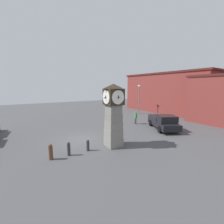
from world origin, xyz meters
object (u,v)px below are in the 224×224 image
bollard_near_tower (51,152)px  bollard_far_row (88,145)px  bollard_mid_row (69,149)px  pedestrian_near_bench (136,117)px  street_lamp_near_road (139,97)px  clock_tower (114,114)px  pickup_truck (163,122)px

bollard_near_tower → bollard_far_row: bollard_near_tower is taller
bollard_mid_row → pedestrian_near_bench: 11.67m
street_lamp_near_road → clock_tower: bearing=-47.6°
bollard_near_tower → pickup_truck: pickup_truck is taller
street_lamp_near_road → bollard_near_tower: bearing=-57.5°
bollard_near_tower → bollard_mid_row: 1.27m
bollard_mid_row → pedestrian_near_bench: (-5.05, 10.52, 0.44)m
bollard_far_row → clock_tower: bearing=86.0°
bollard_near_tower → street_lamp_near_road: street_lamp_near_road is taller
bollard_mid_row → bollard_far_row: size_ratio=1.15×
bollard_mid_row → pickup_truck: bearing=96.8°
pickup_truck → street_lamp_near_road: street_lamp_near_road is taller
pickup_truck → pedestrian_near_bench: 3.88m
bollard_near_tower → bollard_mid_row: bollard_near_tower is taller
bollard_near_tower → street_lamp_near_road: bearing=122.5°
bollard_mid_row → pickup_truck: pickup_truck is taller
bollard_near_tower → clock_tower: bearing=89.0°
bollard_mid_row → bollard_near_tower: bearing=-90.3°
bollard_near_tower → pedestrian_near_bench: 12.83m
pedestrian_near_bench → bollard_far_row: bearing=-61.0°
bollard_far_row → street_lamp_near_road: (-11.09, 14.67, 2.73)m
pedestrian_near_bench → street_lamp_near_road: bearing=137.0°
bollard_near_tower → bollard_far_row: size_ratio=1.25×
pickup_truck → pedestrian_near_bench: bearing=-159.8°
bollard_far_row → pedestrian_near_bench: pedestrian_near_bench is taller
street_lamp_near_road → pedestrian_near_bench: bearing=-43.0°
bollard_mid_row → pickup_truck: 11.95m
bollard_mid_row → pedestrian_near_bench: pedestrian_near_bench is taller
pedestrian_near_bench → clock_tower: bearing=-52.3°
clock_tower → pickup_truck: bearing=100.6°
bollard_mid_row → pedestrian_near_bench: bearing=115.6°
pickup_truck → bollard_mid_row: bearing=-83.2°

